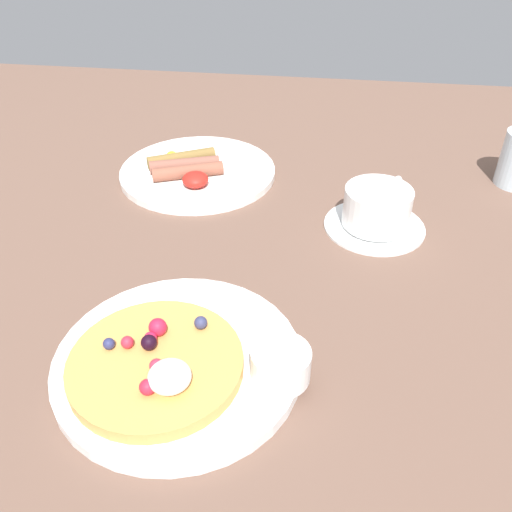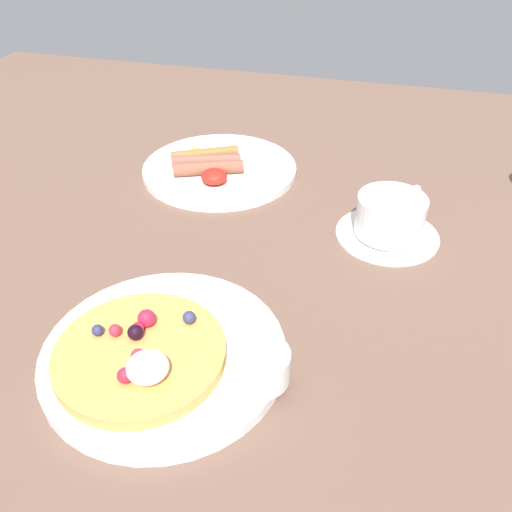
% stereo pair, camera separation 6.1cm
% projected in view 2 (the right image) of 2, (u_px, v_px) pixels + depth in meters
% --- Properties ---
extents(ground_plane, '(1.63, 1.44, 0.03)m').
position_uv_depth(ground_plane, '(250.00, 282.00, 0.67)').
color(ground_plane, brown).
extents(pancake_plate, '(0.24, 0.24, 0.01)m').
position_uv_depth(pancake_plate, '(164.00, 354.00, 0.54)').
color(pancake_plate, white).
rests_on(pancake_plate, ground_plane).
extents(pancake_with_berries, '(0.17, 0.17, 0.04)m').
position_uv_depth(pancake_with_berries, '(141.00, 354.00, 0.52)').
color(pancake_with_berries, '#D09248').
rests_on(pancake_with_berries, pancake_plate).
extents(syrup_ramekin, '(0.06, 0.06, 0.03)m').
position_uv_depth(syrup_ramekin, '(260.00, 365.00, 0.50)').
color(syrup_ramekin, white).
rests_on(syrup_ramekin, pancake_plate).
extents(breakfast_plate, '(0.24, 0.24, 0.01)m').
position_uv_depth(breakfast_plate, '(220.00, 169.00, 0.86)').
color(breakfast_plate, white).
rests_on(breakfast_plate, ground_plane).
extents(fried_breakfast, '(0.13, 0.12, 0.02)m').
position_uv_depth(fried_breakfast, '(206.00, 163.00, 0.85)').
color(fried_breakfast, brown).
rests_on(fried_breakfast, breakfast_plate).
extents(coffee_saucer, '(0.13, 0.13, 0.01)m').
position_uv_depth(coffee_saucer, '(387.00, 234.00, 0.72)').
color(coffee_saucer, white).
rests_on(coffee_saucer, ground_plane).
extents(coffee_cup, '(0.09, 0.11, 0.05)m').
position_uv_depth(coffee_cup, '(391.00, 214.00, 0.70)').
color(coffee_cup, white).
rests_on(coffee_cup, coffee_saucer).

